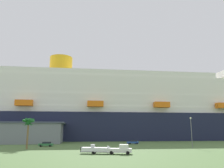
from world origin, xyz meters
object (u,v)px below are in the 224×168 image
Objects in this scene: parked_car_blue_suv at (133,142)px; street_lamp at (191,128)px; small_boat_on_trailer at (98,150)px; palm_tree at (28,124)px; cruise_ship at (127,113)px; parked_car_green_wagon at (46,144)px; pickup_truck at (121,150)px.

street_lamp is at bearing -55.69° from parked_car_blue_suv.
parked_car_blue_suv is at bearing 67.44° from small_boat_on_trailer.
street_lamp is at bearing -0.69° from palm_tree.
cruise_ship is at bearing 98.79° from street_lamp.
parked_car_blue_suv is (35.42, 20.90, -6.28)m from palm_tree.
parked_car_green_wagon is at bearing -161.56° from parked_car_blue_suv.
parked_car_green_wagon is at bearing 166.75° from street_lamp.
parked_car_blue_suv is (15.19, 36.55, -0.13)m from small_boat_on_trailer.
parked_car_green_wagon is at bearing 128.50° from pickup_truck.
small_boat_on_trailer is 33.82m from street_lamp.
pickup_truck is at bearing -146.65° from street_lamp.
palm_tree is at bearing 142.28° from small_boat_on_trailer.
palm_tree reaches higher than small_boat_on_trailer.
small_boat_on_trailer is 1.85× the size of parked_car_blue_suv.
street_lamp is at bearing -81.21° from cruise_ship.
parked_car_green_wagon is (-36.69, -51.82, -14.49)m from cruise_ship.
cruise_ship reaches higher than palm_tree.
cruise_ship is at bearing 75.47° from small_boat_on_trailer.
street_lamp is 2.02× the size of parked_car_blue_suv.
pickup_truck is 0.66× the size of palm_tree.
street_lamp is at bearing 26.75° from small_boat_on_trailer.
cruise_ship reaches higher than parked_car_green_wagon.
street_lamp reaches higher than parked_car_green_wagon.
cruise_ship is 49.05× the size of pickup_truck.
cruise_ship is at bearing 79.22° from pickup_truck.
parked_car_green_wagon is (-16.53, 25.98, -0.13)m from small_boat_on_trailer.
street_lamp reaches higher than palm_tree.
cruise_ship is at bearing 56.97° from palm_tree.
parked_car_green_wagon is at bearing 122.47° from small_boat_on_trailer.
cruise_ship is 81.64m from small_boat_on_trailer.
parked_car_blue_suv is 0.98× the size of parked_car_green_wagon.
parked_car_green_wagon is (-46.39, 10.93, -5.19)m from street_lamp.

